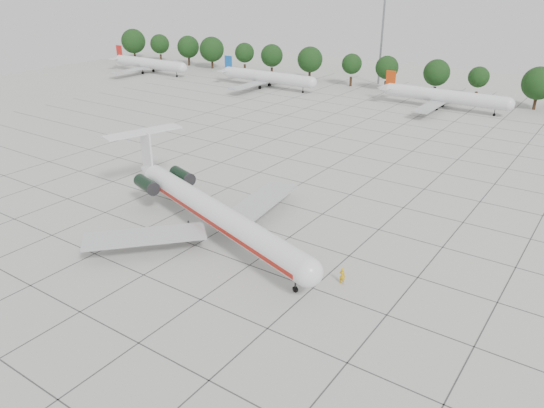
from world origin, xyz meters
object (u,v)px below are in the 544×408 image
(ground_crew, at_px, (342,276))
(floodlight_mast, at_px, (382,31))
(bg_airliner_b, at_px, (267,77))
(main_airliner, at_px, (207,208))
(bg_airliner_a, at_px, (149,64))
(bg_airliner_c, at_px, (444,96))

(ground_crew, height_order, floodlight_mast, floodlight_mast)
(bg_airliner_b, distance_m, floodlight_mast, 33.58)
(main_airliner, relative_size, ground_crew, 20.68)
(bg_airliner_a, height_order, floodlight_mast, floodlight_mast)
(main_airliner, height_order, floodlight_mast, floodlight_mast)
(bg_airliner_a, height_order, bg_airliner_c, same)
(bg_airliner_b, relative_size, floodlight_mast, 1.11)
(bg_airliner_a, distance_m, bg_airliner_c, 89.57)
(main_airliner, bearing_deg, bg_airliner_b, 138.13)
(bg_airliner_a, bearing_deg, floodlight_mast, 20.79)
(floodlight_mast, bearing_deg, bg_airliner_c, -37.02)
(bg_airliner_a, xyz_separation_m, bg_airliner_c, (89.34, 6.37, 0.00))
(bg_airliner_a, bearing_deg, bg_airliner_b, 3.46)
(ground_crew, distance_m, floodlight_mast, 106.29)
(ground_crew, relative_size, bg_airliner_a, 0.06)
(bg_airliner_c, bearing_deg, floodlight_mast, 142.98)
(bg_airliner_b, height_order, bg_airliner_c, same)
(bg_airliner_a, relative_size, bg_airliner_c, 1.00)
(ground_crew, xyz_separation_m, bg_airliner_c, (-15.70, 79.23, 2.00))
(main_airliner, xyz_separation_m, bg_airliner_a, (-86.08, 71.82, -0.29))
(ground_crew, height_order, bg_airliner_c, bg_airliner_c)
(bg_airliner_a, relative_size, floodlight_mast, 1.11)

